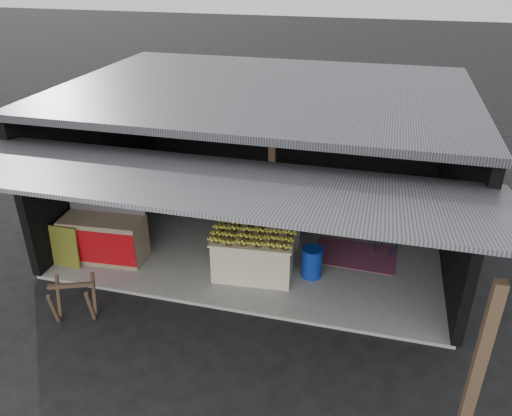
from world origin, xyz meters
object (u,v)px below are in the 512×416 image
(banana_table, at_px, (254,255))
(plastic_chair, at_px, (390,228))
(water_barrel, at_px, (312,263))
(neighbor_stall, at_px, (104,236))
(sawhorse, at_px, (73,297))
(white_crate, at_px, (272,224))

(banana_table, relative_size, plastic_chair, 1.85)
(water_barrel, bearing_deg, neighbor_stall, -174.34)
(sawhorse, bearing_deg, plastic_chair, 13.06)
(white_crate, relative_size, neighbor_stall, 0.68)
(neighbor_stall, bearing_deg, white_crate, 16.92)
(sawhorse, height_order, water_barrel, sawhorse)
(banana_table, bearing_deg, water_barrel, 7.08)
(white_crate, xyz_separation_m, water_barrel, (0.88, -0.73, -0.26))
(banana_table, bearing_deg, plastic_chair, 27.80)
(neighbor_stall, xyz_separation_m, plastic_chair, (5.06, 1.61, 0.01))
(neighbor_stall, bearing_deg, banana_table, -0.42)
(neighbor_stall, relative_size, sawhorse, 1.98)
(plastic_chair, bearing_deg, banana_table, -125.22)
(banana_table, bearing_deg, sawhorse, -147.85)
(banana_table, relative_size, white_crate, 1.42)
(banana_table, distance_m, plastic_chair, 2.69)
(white_crate, height_order, neighbor_stall, neighbor_stall)
(banana_table, xyz_separation_m, white_crate, (0.12, 0.93, 0.13))
(plastic_chair, bearing_deg, white_crate, -144.35)
(neighbor_stall, height_order, plastic_chair, neighbor_stall)
(white_crate, distance_m, plastic_chair, 2.22)
(banana_table, bearing_deg, neighbor_stall, 178.86)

